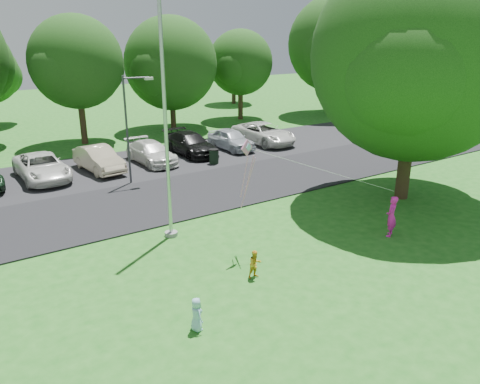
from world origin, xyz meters
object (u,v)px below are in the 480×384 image
street_lamp (131,120)px  woman (391,216)px  big_tree (417,62)px  kite (251,161)px  child_blue (196,314)px  flagpole (166,130)px  trash_can (214,157)px  child_yellow (255,264)px

street_lamp → woman: bearing=-57.3°
big_tree → kite: bearing=-176.0°
child_blue → kite: (3.91, 3.10, 2.91)m
flagpole → kite: flagpole is taller
trash_can → woman: 12.75m
woman → child_blue: woman is taller
street_lamp → child_yellow: size_ratio=5.84×
trash_can → child_blue: bearing=-122.4°
street_lamp → flagpole: bearing=-93.9°
street_lamp → big_tree: big_tree is taller
woman → kite: bearing=-52.6°
street_lamp → child_blue: 13.84m
woman → child_blue: (-9.22, -1.19, -0.33)m
street_lamp → big_tree: 13.78m
flagpole → child_yellow: bearing=-79.7°
flagpole → child_blue: flagpole is taller
street_lamp → child_blue: street_lamp is taller
trash_can → child_yellow: size_ratio=0.99×
woman → child_yellow: bearing=-35.1°
woman → street_lamp: bearing=-97.1°
trash_can → flagpole: bearing=-130.0°
child_yellow → flagpole: bearing=101.5°
kite → child_blue: bearing=-158.4°
street_lamp → kite: size_ratio=0.97×
street_lamp → child_blue: size_ratio=5.81×
flagpole → child_yellow: 5.87m
child_yellow → child_blue: (-2.94, -1.44, 0.00)m
big_tree → child_blue: size_ratio=11.74×
street_lamp → woman: size_ratio=3.42×
big_tree → child_blue: 14.90m
woman → trash_can: bearing=-121.0°
big_tree → child_yellow: size_ratio=11.82×
woman → kite: (-5.31, 1.91, 2.57)m
street_lamp → trash_can: (5.33, 0.85, -2.86)m
big_tree → child_yellow: big_tree is taller
child_blue → kite: kite is taller
flagpole → woman: 9.18m
trash_can → kite: bearing=-114.4°
flagpole → woman: bearing=-33.7°
trash_can → big_tree: (4.34, -10.19, 5.86)m
child_blue → child_yellow: bearing=-63.1°
flagpole → woman: flagpole is taller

